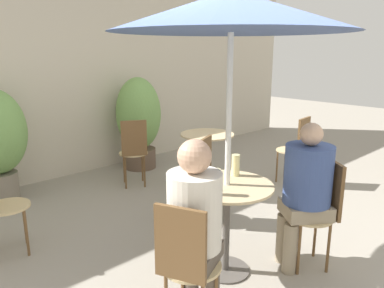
{
  "coord_description": "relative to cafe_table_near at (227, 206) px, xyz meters",
  "views": [
    {
      "loc": [
        -2.14,
        -1.57,
        1.77
      ],
      "look_at": [
        -0.07,
        0.64,
        1.0
      ],
      "focal_mm": 35.0,
      "sensor_mm": 36.0,
      "label": 1
    }
  ],
  "objects": [
    {
      "name": "beer_glass_1",
      "position": [
        0.21,
        0.1,
        0.27
      ],
      "size": [
        0.07,
        0.07,
        0.18
      ],
      "color": "beige",
      "rests_on": "cafe_table_near"
    },
    {
      "name": "potted_plant_1",
      "position": [
        1.12,
        2.76,
        0.18
      ],
      "size": [
        0.67,
        0.67,
        1.38
      ],
      "color": "brown",
      "rests_on": "ground_plane"
    },
    {
      "name": "beer_glass_0",
      "position": [
        -0.21,
        -0.08,
        0.28
      ],
      "size": [
        0.06,
        0.06,
        0.19
      ],
      "color": "beige",
      "rests_on": "cafe_table_near"
    },
    {
      "name": "cafe_table_far",
      "position": [
        1.17,
        1.37,
        -0.02
      ],
      "size": [
        0.67,
        0.67,
        0.75
      ],
      "color": "#514C47",
      "rests_on": "ground_plane"
    },
    {
      "name": "bistro_chair_0",
      "position": [
        -0.72,
        -0.31,
        -0.03
      ],
      "size": [
        0.42,
        0.41,
        0.91
      ],
      "rotation": [
        0.0,
        0.0,
        -4.3
      ],
      "color": "tan",
      "rests_on": "ground_plane"
    },
    {
      "name": "bistro_chair_2",
      "position": [
        2.25,
        0.75,
        -0.03
      ],
      "size": [
        0.38,
        0.4,
        0.91
      ],
      "rotation": [
        0.0,
        0.0,
        3.28
      ],
      "color": "tan",
      "rests_on": "ground_plane"
    },
    {
      "name": "seated_person_1",
      "position": [
        0.51,
        -0.38,
        0.15
      ],
      "size": [
        0.48,
        0.47,
        1.23
      ],
      "rotation": [
        0.0,
        0.0,
        4.08
      ],
      "color": "gray",
      "rests_on": "ground_plane"
    },
    {
      "name": "umbrella",
      "position": [
        0.0,
        -0.0,
        1.46
      ],
      "size": [
        1.73,
        1.73,
        2.17
      ],
      "color": "silver",
      "rests_on": "ground_plane"
    },
    {
      "name": "bistro_chair_4",
      "position": [
        0.48,
        0.83,
        -0.03
      ],
      "size": [
        0.41,
        0.43,
        0.91
      ],
      "rotation": [
        0.0,
        0.0,
        3.56
      ],
      "color": "tan",
      "rests_on": "ground_plane"
    },
    {
      "name": "bistro_chair_5",
      "position": [
        0.57,
        2.11,
        -0.03
      ],
      "size": [
        0.42,
        0.43,
        0.91
      ],
      "rotation": [
        0.0,
        0.0,
        2.64
      ],
      "color": "tan",
      "rests_on": "ground_plane"
    },
    {
      "name": "seated_person_0",
      "position": [
        -0.59,
        -0.26,
        0.18
      ],
      "size": [
        0.42,
        0.4,
        1.26
      ],
      "rotation": [
        0.0,
        0.0,
        1.98
      ],
      "color": "brown",
      "rests_on": "ground_plane"
    },
    {
      "name": "ground_plane",
      "position": [
        0.07,
        -0.24,
        -0.57
      ],
      "size": [
        20.0,
        20.0,
        0.0
      ],
      "primitive_type": "plane",
      "color": "gray"
    },
    {
      "name": "cafe_table_near",
      "position": [
        0.0,
        0.0,
        0.0
      ],
      "size": [
        0.73,
        0.73,
        0.75
      ],
      "color": "#514C47",
      "rests_on": "ground_plane"
    },
    {
      "name": "storefront_wall",
      "position": [
        0.07,
        3.2,
        0.93
      ],
      "size": [
        10.0,
        0.06,
        3.0
      ],
      "color": "beige",
      "rests_on": "ground_plane"
    },
    {
      "name": "bistro_chair_1",
      "position": [
        0.63,
        -0.47,
        -0.03
      ],
      "size": [
        0.44,
        0.43,
        0.91
      ],
      "rotation": [
        0.0,
        0.0,
        -2.21
      ],
      "color": "tan",
      "rests_on": "ground_plane"
    }
  ]
}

